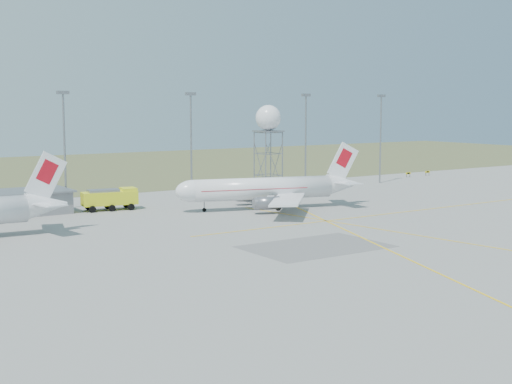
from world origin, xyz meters
TOP-DOWN VIEW (x-y plane):
  - grass_strip at (0.00, 140.00)m, footprint 400.00×120.00m
  - building_grey at (-45.00, 64.00)m, footprint 19.00×10.00m
  - mast_a at (-35.00, 66.00)m, footprint 2.20×0.50m
  - mast_b at (-10.00, 66.00)m, footprint 2.20×0.50m
  - mast_c at (18.00, 66.00)m, footprint 2.20×0.50m
  - mast_d at (40.00, 66.00)m, footprint 2.20×0.50m
  - taxi_sign_near at (55.60, 72.00)m, footprint 1.60×0.17m
  - taxi_sign_far at (62.60, 72.00)m, footprint 1.60×0.17m
  - airliner_main at (-6.19, 46.15)m, footprint 33.31×31.61m
  - radar_tower at (3.81, 59.75)m, footprint 5.00×5.00m
  - fire_truck at (-29.16, 59.96)m, footprint 9.76×4.90m

SIDE VIEW (x-z plane):
  - grass_strip at x=0.00m, z-range 0.00..0.03m
  - taxi_sign_near at x=55.60m, z-range 0.29..1.49m
  - taxi_sign_far at x=62.60m, z-range 0.29..1.49m
  - fire_truck at x=-29.16m, z-range -0.07..3.68m
  - building_grey at x=-45.00m, z-range 0.02..3.92m
  - airliner_main at x=-6.19m, z-range -2.23..9.27m
  - radar_tower at x=3.81m, z-range 1.11..19.20m
  - mast_a at x=-35.00m, z-range 1.82..22.32m
  - mast_b at x=-10.00m, z-range 1.82..22.32m
  - mast_c at x=18.00m, z-range 1.82..22.32m
  - mast_d at x=40.00m, z-range 1.82..22.32m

